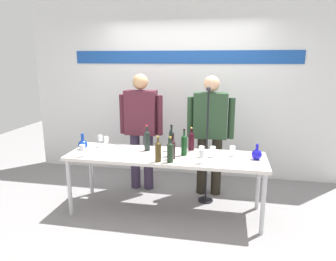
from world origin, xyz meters
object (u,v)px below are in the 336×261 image
wine_bottle_3 (173,149)px  wine_glass_right_1 (232,149)px  wine_glass_left_0 (100,138)px  wine_bottle_4 (171,140)px  wine_bottle_2 (184,144)px  wine_bottle_7 (147,140)px  wine_bottle_1 (158,151)px  wine_glass_right_2 (213,150)px  decanter_blue_right (257,154)px  wine_glass_left_1 (82,148)px  wine_bottle_6 (171,145)px  wine_bottle_5 (191,140)px  wine_bottle_0 (170,152)px  microphone_stand (206,165)px  wine_glass_left_2 (106,140)px  presenter_left (141,124)px  wine_glass_right_3 (202,150)px  wine_glass_right_0 (202,153)px  decanter_blue_left (83,144)px  display_table (166,159)px  presenter_right (210,128)px

wine_bottle_3 → wine_glass_right_1: (0.69, 0.23, -0.04)m
wine_glass_left_0 → wine_bottle_4: bearing=1.4°
wine_bottle_2 → wine_bottle_7: size_ratio=0.98×
wine_bottle_1 → wine_glass_right_2: bearing=25.2°
decanter_blue_right → wine_bottle_2: bearing=179.9°
wine_bottle_2 → wine_glass_right_1: bearing=6.9°
wine_glass_left_1 → wine_bottle_6: bearing=12.8°
decanter_blue_right → wine_glass_left_0: decanter_blue_right is taller
wine_bottle_5 → wine_bottle_6: bearing=-125.5°
wine_bottle_1 → wine_glass_right_1: (0.83, 0.36, -0.04)m
wine_bottle_0 → wine_bottle_1: wine_bottle_1 is taller
wine_bottle_3 → wine_bottle_4: (-0.07, 0.33, 0.02)m
wine_bottle_0 → wine_bottle_2: bearing=67.6°
microphone_stand → wine_bottle_1: bearing=-128.0°
wine_glass_left_2 → presenter_left: bearing=59.3°
wine_glass_left_2 → wine_glass_right_3: wine_glass_left_2 is taller
wine_bottle_3 → wine_glass_left_0: wine_bottle_3 is taller
wine_bottle_7 → wine_glass_right_0: 0.81m
wine_bottle_6 → wine_bottle_7: bearing=154.5°
presenter_left → wine_glass_left_2: bearing=-120.7°
decanter_blue_left → wine_glass_right_3: 1.54m
wine_glass_right_3 → wine_bottle_1: bearing=-151.9°
wine_glass_right_0 → wine_glass_right_3: 0.22m
presenter_left → display_table: bearing=-53.2°
wine_bottle_0 → decanter_blue_left: bearing=166.8°
wine_glass_left_2 → wine_bottle_0: bearing=-22.0°
wine_glass_right_2 → microphone_stand: microphone_stand is taller
presenter_left → wine_bottle_3: 1.00m
wine_bottle_3 → wine_glass_right_0: (0.35, -0.10, -0.01)m
wine_bottle_3 → wine_glass_left_1: (-1.07, -0.13, -0.02)m
decanter_blue_right → wine_glass_left_1: bearing=-171.8°
microphone_stand → wine_glass_right_2: bearing=-75.6°
wine_glass_right_0 → wine_bottle_3: bearing=164.7°
wine_glass_left_0 → presenter_left: bearing=48.7°
wine_bottle_6 → wine_bottle_5: bearing=54.5°
wine_glass_right_1 → wine_glass_right_3: wine_glass_right_3 is taller
wine_bottle_4 → wine_bottle_5: bearing=15.3°
wine_glass_left_1 → microphone_stand: microphone_stand is taller
decanter_blue_left → presenter_right: presenter_right is taller
wine_glass_left_2 → microphone_stand: 1.36m
presenter_left → presenter_right: 0.99m
wine_bottle_7 → wine_glass_right_2: (0.84, -0.11, -0.05)m
wine_glass_left_2 → wine_glass_right_1: wine_glass_left_2 is taller
presenter_right → wine_glass_left_2: presenter_right is taller
wine_bottle_5 → wine_bottle_7: bearing=-166.1°
wine_bottle_2 → wine_glass_right_3: (0.22, -0.04, -0.04)m
presenter_right → wine_glass_right_3: presenter_right is taller
decanter_blue_left → wine_bottle_1: size_ratio=0.69×
decanter_blue_right → wine_bottle_3: (-0.97, -0.16, 0.06)m
wine_bottle_3 → wine_glass_right_2: (0.46, 0.15, -0.03)m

